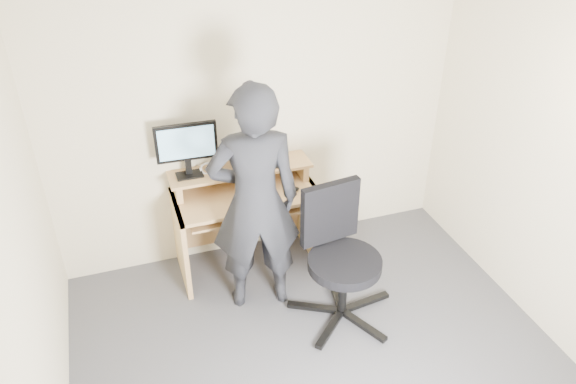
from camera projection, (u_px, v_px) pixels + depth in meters
ground at (331, 382)px, 3.95m from camera, size 3.50×3.50×0.00m
back_wall at (257, 120)px, 4.69m from camera, size 3.50×0.02×2.50m
ceiling at (353, 25)px, 2.62m from camera, size 3.50×3.50×0.02m
desk at (244, 208)px, 4.83m from camera, size 1.20×0.60×0.91m
monitor at (186, 145)px, 4.44m from camera, size 0.49×0.14×0.47m
external_drive at (236, 157)px, 4.66m from camera, size 0.09×0.14×0.20m
travel_mug at (263, 156)px, 4.69m from camera, size 0.09×0.09×0.18m
smartphone at (279, 164)px, 4.74m from camera, size 0.10×0.14×0.01m
charger at (213, 175)px, 4.56m from camera, size 0.05×0.05×0.03m
headphones at (209, 169)px, 4.67m from camera, size 0.19×0.19×0.06m
keyboard at (257, 206)px, 4.65m from camera, size 0.49×0.31×0.03m
mouse at (294, 189)px, 4.67m from camera, size 0.11×0.08×0.04m
office_chair at (339, 251)px, 4.26m from camera, size 0.84×0.85×1.07m
person at (255, 202)px, 4.18m from camera, size 0.75×0.54×1.90m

